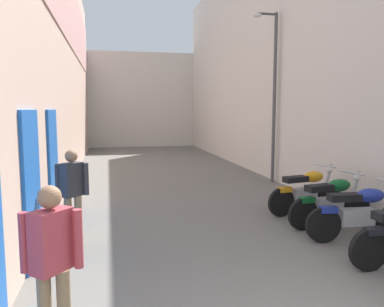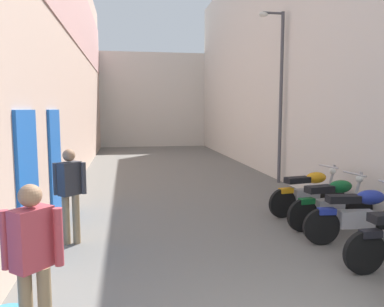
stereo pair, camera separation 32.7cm
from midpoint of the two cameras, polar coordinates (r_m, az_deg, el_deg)
name	(u,v)px [view 2 (the right image)]	position (r m, az deg, el deg)	size (l,w,h in m)	color
ground_plane	(185,188)	(10.80, -0.18, -5.14)	(36.18, 36.18, 0.00)	#66635E
building_left	(70,58)	(12.56, -17.02, 13.51)	(0.45, 20.18, 7.47)	beige
building_right	(271,56)	(13.53, 12.47, 14.02)	(0.45, 20.18, 7.96)	beige
building_far_end	(152,100)	(23.59, -5.63, 7.92)	(9.12, 2.00, 5.49)	beige
motorcycle_third	(360,214)	(6.94, 25.04, -8.22)	(1.85, 0.58, 1.04)	black
motorcycle_fourth	(332,202)	(7.62, 21.41, -6.76)	(1.84, 0.58, 1.04)	black
motorcycle_fifth	(309,191)	(8.40, 18.14, -5.41)	(1.84, 0.58, 1.04)	black
pedestrian_by_doorway	(33,258)	(3.66, -20.26, -14.42)	(0.52, 0.39, 1.57)	#8C7251
pedestrian_mid_alley	(70,189)	(6.47, -16.40, -5.13)	(0.52, 0.38, 1.57)	#8C7251
street_lamp	(278,85)	(11.67, 13.60, 9.87)	(0.79, 0.18, 5.00)	#47474C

